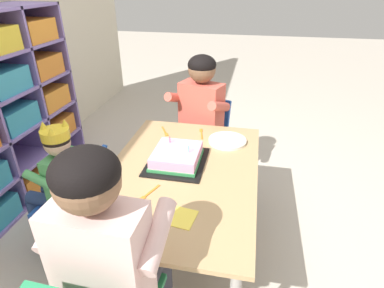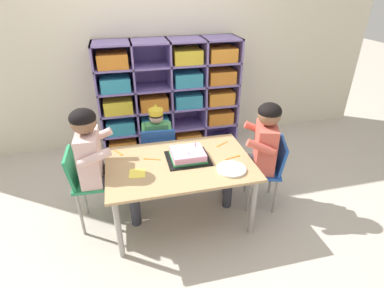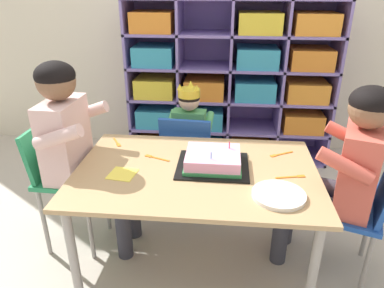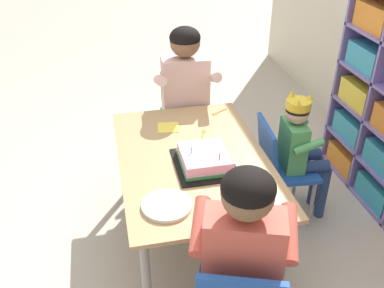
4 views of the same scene
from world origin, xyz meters
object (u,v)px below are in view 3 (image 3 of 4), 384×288
at_px(classroom_chair_guest_side, 361,207).
at_px(fork_at_table_front_edge, 156,158).
at_px(birthday_cake_on_tray, 213,161).
at_px(paper_plate_stack, 279,195).
at_px(activity_table, 196,180).
at_px(fork_scattered_mid_table, 292,177).
at_px(fork_beside_plate_stack, 280,154).
at_px(classroom_chair_adult_side, 62,174).
at_px(child_with_crown, 190,128).
at_px(fork_near_child_seat, 117,143).
at_px(adult_helper_seated, 77,139).
at_px(classroom_chair_blue, 188,153).
at_px(guest_at_table_side, 345,164).

relative_size(classroom_chair_guest_side, fork_at_table_front_edge, 4.70).
bearing_deg(birthday_cake_on_tray, paper_plate_stack, -40.09).
bearing_deg(activity_table, fork_scattered_mid_table, -3.40).
height_order(activity_table, fork_at_table_front_edge, fork_at_table_front_edge).
bearing_deg(fork_beside_plate_stack, birthday_cake_on_tray, 175.96).
bearing_deg(classroom_chair_adult_side, child_with_crown, -47.16).
relative_size(activity_table, fork_near_child_seat, 10.43).
relative_size(birthday_cake_on_tray, paper_plate_stack, 1.53).
height_order(adult_helper_seated, classroom_chair_guest_side, adult_helper_seated).
xyz_separation_m(fork_near_child_seat, fork_beside_plate_stack, (0.90, -0.06, 0.00)).
xyz_separation_m(adult_helper_seated, birthday_cake_on_tray, (0.71, -0.05, -0.06)).
bearing_deg(fork_beside_plate_stack, paper_plate_stack, -127.37).
distance_m(child_with_crown, classroom_chair_guest_side, 1.12).
distance_m(classroom_chair_guest_side, paper_plate_stack, 0.52).
bearing_deg(paper_plate_stack, birthday_cake_on_tray, 139.91).
height_order(classroom_chair_blue, guest_at_table_side, guest_at_table_side).
bearing_deg(child_with_crown, classroom_chair_guest_side, 148.57).
height_order(classroom_chair_blue, classroom_chair_adult_side, classroom_chair_adult_side).
xyz_separation_m(classroom_chair_blue, classroom_chair_guest_side, (0.91, -0.54, 0.01)).
bearing_deg(child_with_crown, paper_plate_stack, 122.57).
relative_size(activity_table, classroom_chair_adult_side, 1.65).
relative_size(guest_at_table_side, fork_beside_plate_stack, 7.72).
bearing_deg(classroom_chair_blue, paper_plate_stack, 126.35).
distance_m(classroom_chair_guest_side, fork_beside_plate_stack, 0.46).
xyz_separation_m(classroom_chair_blue, fork_near_child_seat, (-0.37, -0.28, 0.18)).
distance_m(adult_helper_seated, fork_scattered_mid_table, 1.09).
bearing_deg(classroom_chair_blue, fork_scattered_mid_table, 138.21).
xyz_separation_m(fork_at_table_front_edge, fork_scattered_mid_table, (0.67, -0.13, 0.00)).
xyz_separation_m(paper_plate_stack, fork_at_table_front_edge, (-0.59, 0.31, -0.01)).
bearing_deg(fork_scattered_mid_table, adult_helper_seated, -19.53).
relative_size(classroom_chair_adult_side, paper_plate_stack, 3.11).
distance_m(classroom_chair_guest_side, fork_scattered_mid_table, 0.40).
height_order(activity_table, adult_helper_seated, adult_helper_seated).
relative_size(child_with_crown, fork_at_table_front_edge, 5.97).
distance_m(activity_table, classroom_chair_adult_side, 0.75).
bearing_deg(classroom_chair_adult_side, paper_plate_stack, -103.24).
bearing_deg(activity_table, classroom_chair_adult_side, 172.30).
xyz_separation_m(child_with_crown, adult_helper_seated, (-0.53, -0.56, 0.14)).
bearing_deg(classroom_chair_adult_side, classroom_chair_blue, -52.90).
relative_size(fork_at_table_front_edge, fork_beside_plate_stack, 1.07).
bearing_deg(adult_helper_seated, guest_at_table_side, -90.18).
bearing_deg(guest_at_table_side, fork_at_table_front_edge, -74.45).
distance_m(activity_table, fork_near_child_seat, 0.55).
relative_size(classroom_chair_adult_side, guest_at_table_side, 0.71).
distance_m(paper_plate_stack, fork_at_table_front_edge, 0.66).
height_order(classroom_chair_adult_side, birthday_cake_on_tray, classroom_chair_adult_side).
bearing_deg(fork_beside_plate_stack, guest_at_table_side, -59.44).
bearing_deg(paper_plate_stack, fork_beside_plate_stack, 81.96).
bearing_deg(paper_plate_stack, fork_scattered_mid_table, 64.22).
xyz_separation_m(birthday_cake_on_tray, fork_near_child_seat, (-0.55, 0.23, -0.03)).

